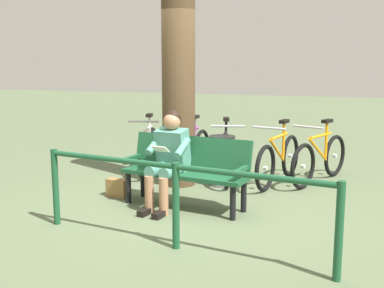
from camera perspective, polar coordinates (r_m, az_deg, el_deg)
ground_plane at (r=6.05m, az=-0.15°, el=-7.31°), size 40.00×40.00×0.00m
bench at (r=5.88m, az=-0.57°, el=-2.69°), size 1.65×0.72×0.87m
person_reading at (r=5.79m, az=-2.82°, el=-1.31°), size 0.53×0.81×1.20m
handbag at (r=6.44m, az=-8.94°, el=-5.25°), size 0.32×0.19×0.24m
tree_trunk at (r=6.81m, az=-1.65°, el=9.68°), size 0.48×0.48×3.53m
litter_bin at (r=6.91m, az=3.62°, el=-2.00°), size 0.38×0.38×0.73m
bicycle_blue at (r=7.31m, az=15.15°, el=-1.72°), size 0.74×1.57×0.94m
bicycle_orange at (r=7.11m, az=10.40°, el=-1.86°), size 0.54×1.65×0.94m
bicycle_green at (r=7.27m, az=4.14°, el=-1.47°), size 0.62×1.63×0.94m
bicycle_purple at (r=7.56m, az=-0.20°, el=-1.01°), size 0.48×1.68×0.94m
bicycle_black at (r=7.81m, az=-5.31°, el=-0.70°), size 0.58×1.64×0.94m
railing_fence at (r=4.52m, az=-1.97°, el=-5.46°), size 3.08×0.53×0.85m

